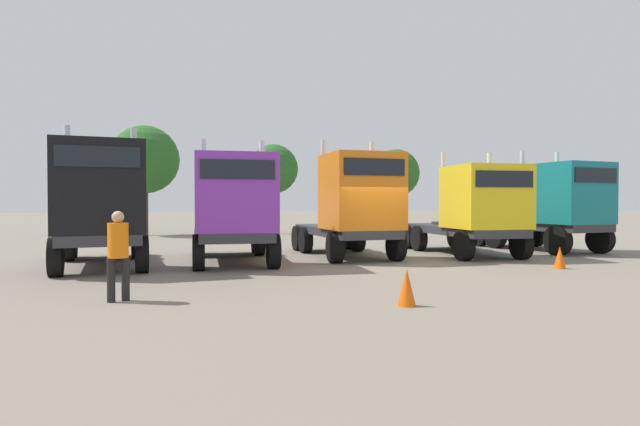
{
  "coord_description": "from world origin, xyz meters",
  "views": [
    {
      "loc": [
        -6.87,
        -15.65,
        2.0
      ],
      "look_at": [
        -1.08,
        2.81,
        1.61
      ],
      "focal_mm": 29.6,
      "sensor_mm": 36.0,
      "label": 1
    }
  ],
  "objects": [
    {
      "name": "semi_truck_yellow",
      "position": [
        4.4,
        1.15,
        1.74
      ],
      "size": [
        3.07,
        6.41,
        3.91
      ],
      "rotation": [
        0.0,
        0.0,
        -1.66
      ],
      "color": "#333338",
      "rests_on": "ground"
    },
    {
      "name": "visitor_in_hivis",
      "position": [
        -7.59,
        -4.33,
        1.07
      ],
      "size": [
        0.5,
        0.5,
        1.83
      ],
      "rotation": [
        0.0,
        0.0,
        1.85
      ],
      "color": "black",
      "rests_on": "ground"
    },
    {
      "name": "semi_truck_teal",
      "position": [
        8.62,
        1.81,
        1.89
      ],
      "size": [
        3.0,
        5.99,
        4.13
      ],
      "rotation": [
        0.0,
        0.0,
        -1.49
      ],
      "color": "#333338",
      "rests_on": "ground"
    },
    {
      "name": "oak_far_right",
      "position": [
        9.61,
        18.77,
        4.09
      ],
      "size": [
        3.41,
        3.41,
        5.82
      ],
      "color": "#4C3823",
      "rests_on": "ground"
    },
    {
      "name": "semi_truck_purple",
      "position": [
        -4.46,
        1.24,
        1.8
      ],
      "size": [
        3.06,
        6.57,
        4.06
      ],
      "rotation": [
        0.0,
        0.0,
        -1.66
      ],
      "color": "#333338",
      "rests_on": "ground"
    },
    {
      "name": "semi_truck_black",
      "position": [
        -8.41,
        1.23,
        1.95
      ],
      "size": [
        2.93,
        6.56,
        4.33
      ],
      "rotation": [
        0.0,
        0.0,
        -1.51
      ],
      "color": "#333338",
      "rests_on": "ground"
    },
    {
      "name": "oak_far_centre",
      "position": [
        0.41,
        17.61,
        4.13
      ],
      "size": [
        3.17,
        3.17,
        5.75
      ],
      "color": "#4C3823",
      "rests_on": "ground"
    },
    {
      "name": "semi_truck_orange",
      "position": [
        -0.11,
        1.8,
        1.91
      ],
      "size": [
        2.58,
        6.03,
        4.27
      ],
      "rotation": [
        0.0,
        0.0,
        -1.58
      ],
      "color": "#333338",
      "rests_on": "ground"
    },
    {
      "name": "ground",
      "position": [
        0.0,
        0.0,
        0.0
      ],
      "size": [
        200.0,
        200.0,
        0.0
      ],
      "primitive_type": "plane",
      "color": "gray"
    },
    {
      "name": "traffic_cone_far",
      "position": [
        -2.25,
        -6.49,
        0.37
      ],
      "size": [
        0.36,
        0.36,
        0.73
      ],
      "primitive_type": "cone",
      "color": "#F2590C",
      "rests_on": "ground"
    },
    {
      "name": "traffic_cone_mid",
      "position": [
        4.8,
        -2.67,
        0.33
      ],
      "size": [
        0.36,
        0.36,
        0.67
      ],
      "primitive_type": "cone",
      "color": "#F2590C",
      "rests_on": "ground"
    },
    {
      "name": "oak_far_left",
      "position": [
        -7.44,
        17.97,
        4.59
      ],
      "size": [
        4.11,
        4.11,
        6.66
      ],
      "color": "#4C3823",
      "rests_on": "ground"
    }
  ]
}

